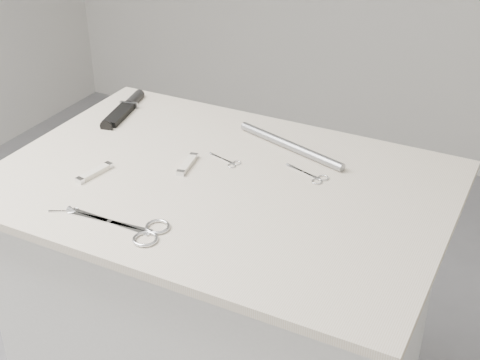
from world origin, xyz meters
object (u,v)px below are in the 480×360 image
at_px(embroidery_scissors_a, 312,176).
at_px(pocket_knife_a, 95,172).
at_px(sheathed_knife, 126,108).
at_px(pocket_knife_b, 187,164).
at_px(large_shears, 136,229).
at_px(tiny_scissors, 68,211).
at_px(metal_rail, 290,146).
at_px(embroidery_scissors_b, 228,161).
at_px(plinth, 223,338).

bearing_deg(embroidery_scissors_a, pocket_knife_a, -135.98).
xyz_separation_m(sheathed_knife, pocket_knife_b, (0.31, -0.19, -0.00)).
height_order(large_shears, tiny_scissors, large_shears).
relative_size(large_shears, metal_rail, 0.71).
distance_m(embroidery_scissors_a, pocket_knife_b, 0.29).
bearing_deg(embroidery_scissors_b, tiny_scissors, -104.22).
relative_size(tiny_scissors, pocket_knife_b, 0.61).
relative_size(sheathed_knife, metal_rail, 0.67).
xyz_separation_m(large_shears, sheathed_knife, (-0.35, 0.46, 0.00)).
bearing_deg(embroidery_scissors_b, plinth, -58.48).
relative_size(large_shears, embroidery_scissors_b, 2.49).
bearing_deg(large_shears, sheathed_knife, 125.25).
height_order(embroidery_scissors_b, tiny_scissors, same).
bearing_deg(pocket_knife_a, metal_rail, -38.27).
height_order(embroidery_scissors_b, pocket_knife_a, pocket_knife_a).
distance_m(sheathed_knife, pocket_knife_a, 0.35).
distance_m(large_shears, embroidery_scissors_a, 0.42).
height_order(embroidery_scissors_a, tiny_scissors, same).
height_order(sheathed_knife, pocket_knife_b, sheathed_knife).
xyz_separation_m(embroidery_scissors_b, metal_rail, (0.10, 0.12, 0.01)).
xyz_separation_m(plinth, tiny_scissors, (-0.22, -0.25, 0.47)).
bearing_deg(sheathed_knife, pocket_knife_b, -134.02).
height_order(pocket_knife_a, pocket_knife_b, same).
distance_m(large_shears, pocket_knife_a, 0.25).
xyz_separation_m(embroidery_scissors_a, pocket_knife_a, (-0.44, -0.21, 0.00)).
bearing_deg(sheathed_knife, plinth, -129.81).
distance_m(embroidery_scissors_a, sheathed_knife, 0.59).
bearing_deg(embroidery_scissors_a, embroidery_scissors_b, -154.82).
bearing_deg(metal_rail, embroidery_scissors_b, -130.32).
distance_m(tiny_scissors, sheathed_knife, 0.50).
relative_size(embroidery_scissors_a, metal_rail, 0.35).
relative_size(embroidery_scissors_a, pocket_knife_b, 1.11).
bearing_deg(tiny_scissors, embroidery_scissors_b, 33.63).
relative_size(large_shears, pocket_knife_a, 2.18).
bearing_deg(embroidery_scissors_a, pocket_knife_b, -144.55).
bearing_deg(large_shears, plinth, 75.56).
relative_size(sheathed_knife, pocket_knife_a, 2.08).
height_order(tiny_scissors, pocket_knife_b, pocket_knife_b).
relative_size(plinth, pocket_knife_b, 9.15).
height_order(embroidery_scissors_a, pocket_knife_a, pocket_knife_a).
xyz_separation_m(tiny_scissors, sheathed_knife, (-0.19, 0.47, 0.01)).
height_order(tiny_scissors, sheathed_knife, sheathed_knife).
distance_m(embroidery_scissors_b, tiny_scissors, 0.39).
xyz_separation_m(pocket_knife_a, pocket_knife_b, (0.17, 0.13, 0.00)).
distance_m(pocket_knife_b, metal_rail, 0.25).
relative_size(embroidery_scissors_a, pocket_knife_a, 1.08).
xyz_separation_m(embroidery_scissors_a, tiny_scissors, (-0.39, -0.36, -0.00)).
xyz_separation_m(embroidery_scissors_b, pocket_knife_b, (-0.07, -0.06, 0.00)).
distance_m(plinth, metal_rail, 0.53).
xyz_separation_m(sheathed_knife, metal_rail, (0.48, -0.01, 0.00)).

